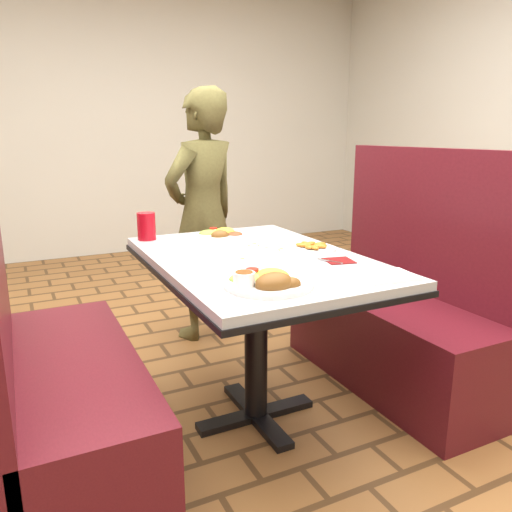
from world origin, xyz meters
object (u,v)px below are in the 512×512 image
at_px(booth_bench_left, 60,391).
at_px(diner_person, 203,216).
at_px(plantain_plate, 312,247).
at_px(near_dinner_plate, 267,277).
at_px(dining_table, 256,278).
at_px(red_tumbler, 146,226).
at_px(booth_bench_right, 398,320).
at_px(far_dinner_plate, 222,232).

relative_size(booth_bench_left, diner_person, 0.80).
distance_m(diner_person, plantain_plate, 1.05).
bearing_deg(near_dinner_plate, diner_person, 78.09).
bearing_deg(diner_person, plantain_plate, 72.88).
height_order(dining_table, booth_bench_left, booth_bench_left).
xyz_separation_m(dining_table, booth_bench_left, (-0.80, 0.00, -0.32)).
xyz_separation_m(diner_person, red_tumbler, (-0.47, -0.51, 0.06)).
relative_size(near_dinner_plate, red_tumbler, 2.33).
height_order(booth_bench_right, diner_person, diner_person).
height_order(plantain_plate, red_tumbler, red_tumbler).
distance_m(near_dinner_plate, far_dinner_plate, 0.83).
height_order(dining_table, near_dinner_plate, near_dinner_plate).
xyz_separation_m(dining_table, red_tumbler, (-0.32, 0.52, 0.16)).
xyz_separation_m(booth_bench_right, red_tumbler, (-1.12, 0.52, 0.49)).
xyz_separation_m(booth_bench_right, diner_person, (-0.65, 1.03, 0.42)).
relative_size(dining_table, near_dinner_plate, 4.04).
relative_size(booth_bench_right, red_tumbler, 9.31).
height_order(dining_table, far_dinner_plate, far_dinner_plate).
distance_m(booth_bench_left, near_dinner_plate, 0.88).
xyz_separation_m(far_dinner_plate, plantain_plate, (0.25, -0.43, -0.01)).
bearing_deg(plantain_plate, red_tumbler, 137.66).
height_order(dining_table, plantain_plate, plantain_plate).
bearing_deg(booth_bench_right, red_tumbler, 154.97).
bearing_deg(booth_bench_right, diner_person, 122.24).
height_order(booth_bench_left, plantain_plate, booth_bench_left).
relative_size(plantain_plate, red_tumbler, 1.53).
bearing_deg(dining_table, booth_bench_right, 0.00).
distance_m(booth_bench_right, far_dinner_plate, 0.99).
distance_m(booth_bench_left, red_tumbler, 0.86).
distance_m(dining_table, far_dinner_plate, 0.44).
xyz_separation_m(near_dinner_plate, far_dinner_plate, (0.17, 0.81, -0.01)).
relative_size(dining_table, far_dinner_plate, 4.68).
relative_size(booth_bench_right, near_dinner_plate, 4.00).
bearing_deg(plantain_plate, booth_bench_left, 179.27).
height_order(booth_bench_left, near_dinner_plate, booth_bench_left).
relative_size(near_dinner_plate, plantain_plate, 1.52).
distance_m(dining_table, red_tumbler, 0.64).
xyz_separation_m(diner_person, far_dinner_plate, (-0.13, -0.61, 0.02)).
bearing_deg(dining_table, plantain_plate, -2.91).
distance_m(booth_bench_right, near_dinner_plate, 1.12).
xyz_separation_m(dining_table, far_dinner_plate, (0.02, 0.42, 0.12)).
relative_size(far_dinner_plate, red_tumbler, 2.01).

